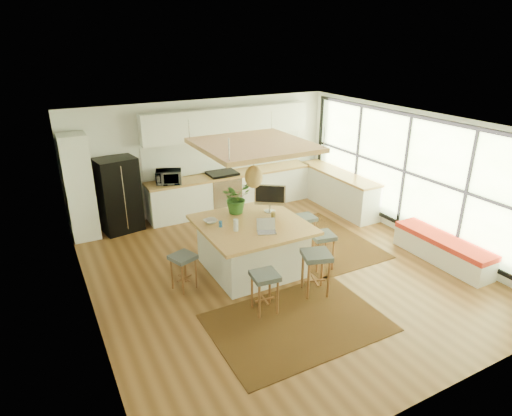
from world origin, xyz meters
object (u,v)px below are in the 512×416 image
stool_right_front (322,250)px  fridge (118,191)px  stool_left_side (184,270)px  monitor (270,199)px  island (252,246)px  island_plant (236,201)px  laptop (267,226)px  stool_near_right (315,274)px  stool_right_back (305,230)px  stool_near_left (265,292)px  microwave (169,175)px

stool_right_front → fridge: bearing=130.0°
stool_left_side → monitor: bearing=11.1°
island → island_plant: 0.92m
stool_left_side → laptop: bearing=-16.9°
stool_near_right → laptop: size_ratio=2.23×
monitor → island_plant: monitor is taller
stool_left_side → island_plant: island_plant is taller
island_plant → stool_right_back: bearing=-10.0°
laptop → monitor: bearing=78.7°
stool_right_back → stool_near_left: bearing=-138.6°
stool_near_left → stool_right_back: 2.45m
island → stool_right_front: bearing=-26.3°
island → laptop: laptop is taller
stool_right_back → stool_left_side: bearing=-171.8°
fridge → stool_left_side: bearing=-91.3°
stool_right_back → island_plant: 1.66m
stool_near_left → stool_right_front: 1.76m
microwave → monitor: bearing=-46.4°
stool_right_front → island_plant: island_plant is taller
island_plant → monitor: bearing=-25.3°
stool_near_left → monitor: (1.00, 1.60, 0.83)m
stool_near_left → stool_near_right: 1.00m
stool_left_side → island_plant: (1.32, 0.65, 0.81)m
monitor → fridge: bearing=167.3°
stool_right_front → monitor: 1.36m
island_plant → stool_near_right: bearing=-72.3°
island → stool_left_side: (-1.34, -0.06, -0.11)m
stool_near_right → stool_left_side: bearing=148.3°
island → stool_near_right: (0.55, -1.23, -0.11)m
fridge → island_plant: fridge is taller
stool_right_front → stool_left_side: stool_right_front is taller
fridge → island: size_ratio=0.90×
stool_near_right → microwave: microwave is taller
stool_near_left → stool_right_front: stool_right_front is taller
stool_right_back → island_plant: size_ratio=1.08×
monitor → stool_near_right: bearing=-54.2°
fridge → stool_left_side: 3.06m
stool_right_front → laptop: (-1.13, 0.10, 0.70)m
stool_near_right → fridge: bearing=119.2°
island → stool_right_back: 1.44m
stool_right_back → monitor: (-0.84, -0.02, 0.83)m
stool_near_right → stool_right_back: size_ratio=1.15×
stool_right_front → stool_left_side: 2.56m
island_plant → microwave: bearing=104.8°
stool_near_right → island_plant: island_plant is taller
stool_right_front → monitor: monitor is taller
island → microwave: 3.02m
stool_near_right → laptop: bearing=124.5°
stool_right_back → microwave: (-2.03, 2.54, 0.76)m
stool_right_back → microwave: 3.34m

